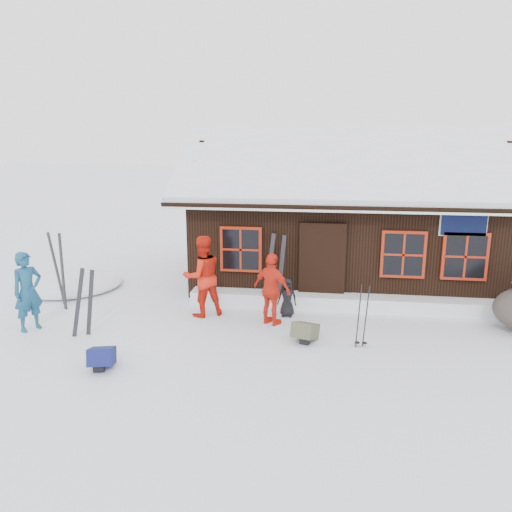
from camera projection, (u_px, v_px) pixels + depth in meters
The scene contains 14 objects.
ground at pixel (274, 342), 10.16m from camera, with size 120.00×120.00×0.00m, color white.
mountain_hut at pixel (345, 225), 14.38m from camera, with size 8.90×6.09×4.42m.
snow_drift at pixel (346, 301), 12.08m from camera, with size 7.60×0.60×0.35m, color white.
snow_mounds at pixel (352, 314), 11.73m from camera, with size 20.60×13.20×0.48m.
skier_teal at pixel (28, 291), 10.60m from camera, with size 0.63×0.41×1.73m, color navy.
skier_orange_left at pixel (202, 276), 11.46m from camera, with size 0.92×0.72×1.89m, color red.
skier_orange_right at pixel (272, 289), 10.92m from camera, with size 0.95×0.40×1.62m, color red.
skier_crouched at pixel (287, 298), 11.51m from camera, with size 0.44×0.29×0.90m, color black.
ski_pair_left at pixel (84, 303), 10.31m from camera, with size 0.59×0.18×1.51m.
ski_pair_mid at pixel (60, 271), 12.10m from camera, with size 0.58×0.42×1.88m.
ski_pair_right at pixel (275, 271), 12.10m from camera, with size 0.59×0.23×1.86m.
ski_poles at pixel (362, 317), 9.79m from camera, with size 0.24×0.12×1.32m.
backpack_blue at pixel (102, 360), 8.98m from camera, with size 0.43×0.56×0.31m, color navy.
backpack_olive at pixel (305, 334), 10.15m from camera, with size 0.43×0.57×0.31m, color #4B4D37.
Camera 1 is at (0.95, -9.42, 4.10)m, focal length 35.00 mm.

